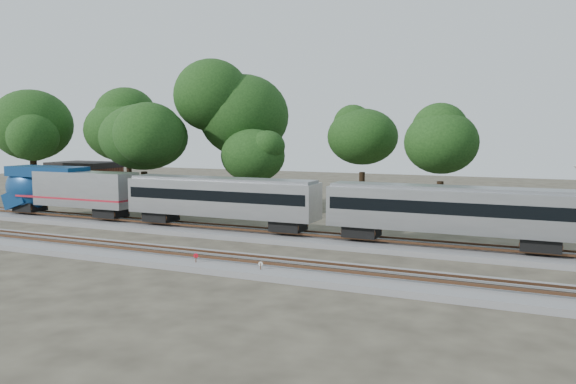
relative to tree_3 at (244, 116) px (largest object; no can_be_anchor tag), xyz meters
The scene contains 14 objects.
ground 24.83m from the tree_3, 71.66° to the right, with size 160.00×160.00×0.00m, color #383328.
track_far 19.80m from the tree_3, 65.24° to the right, with size 160.00×5.00×0.73m.
track_near 28.26m from the tree_3, 74.40° to the right, with size 160.00×5.00×0.73m.
switch_stand_red 30.44m from the tree_3, 68.05° to the right, with size 0.31×0.10×0.98m.
switch_stand_white 32.43m from the tree_3, 60.03° to the right, with size 0.28×0.11×0.89m.
switch_lever 30.76m from the tree_3, 66.26° to the right, with size 0.50×0.30×0.30m, color #512D19.
brick_building 31.11m from the tree_3, 168.88° to the left, with size 9.21×6.53×4.41m.
tree_0 29.81m from the tree_3, behind, with size 9.78×9.78×13.78m.
tree_1 17.81m from the tree_3, behind, with size 9.09×9.09×12.82m.
tree_2 11.40m from the tree_3, 141.71° to the right, with size 8.31×8.31×11.71m.
tree_3 is the anchor object (origin of this frame).
tree_4 6.89m from the tree_3, 52.49° to the right, with size 6.36×6.36×8.96m.
tree_5 13.68m from the tree_3, ahead, with size 8.34×8.34×11.76m.
tree_6 22.94m from the tree_3, ahead, with size 7.90×7.90×11.14m.
Camera 1 is at (23.33, -35.23, 8.70)m, focal length 35.00 mm.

